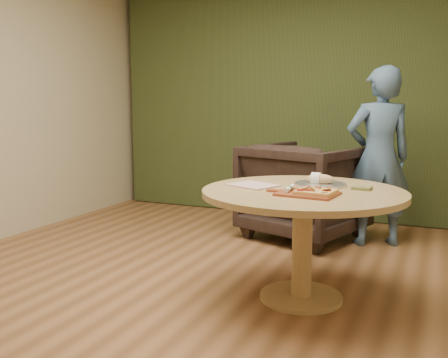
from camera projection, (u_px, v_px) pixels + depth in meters
room_shell at (198, 89)px, 3.05m from camera, size 5.04×6.04×2.84m
curtain at (312, 96)px, 5.68m from camera, size 4.80×0.14×2.78m
pedestal_table at (303, 211)px, 3.29m from camera, size 1.33×1.33×0.75m
pizza_paddle at (306, 194)px, 3.08m from camera, size 0.46×0.32×0.01m
flatbread_pizza at (316, 192)px, 3.04m from camera, size 0.24×0.24×0.04m
cutlery_roll at (289, 188)px, 3.14m from camera, size 0.04×0.20×0.03m
newspaper at (253, 185)px, 3.42m from camera, size 0.37×0.34×0.01m
serving_tray at (320, 184)px, 3.44m from camera, size 0.36×0.36×0.02m
bread_roll at (319, 179)px, 3.44m from camera, size 0.19×0.09×0.09m
green_packet at (362, 188)px, 3.27m from camera, size 0.13×0.11×0.02m
armchair at (305, 186)px, 4.87m from camera, size 1.25×1.21×1.03m
person_standing at (378, 157)px, 4.57m from camera, size 0.71×0.62×1.65m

